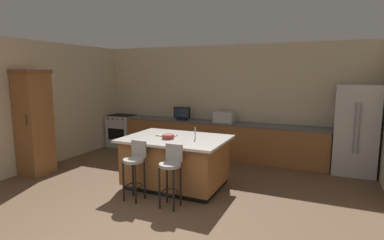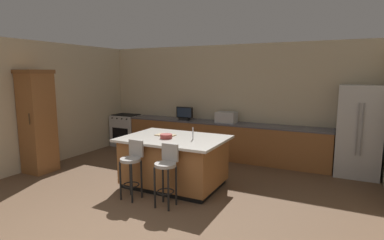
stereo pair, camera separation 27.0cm
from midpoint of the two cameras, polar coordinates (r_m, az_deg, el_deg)
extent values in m
cube|color=beige|center=(7.90, 5.32, 3.60)|extent=(7.34, 0.12, 2.80)
cube|color=beige|center=(7.74, -26.80, 2.60)|extent=(0.12, 5.57, 2.80)
cube|color=brown|center=(7.70, 4.14, -3.82)|extent=(5.08, 0.60, 0.86)
cube|color=#4C4C56|center=(7.62, 4.18, -0.52)|extent=(5.11, 0.62, 0.04)
cube|color=black|center=(5.91, -4.28, -11.64)|extent=(1.63, 1.11, 0.09)
cube|color=brown|center=(5.77, -4.33, -7.54)|extent=(1.71, 1.19, 0.79)
cube|color=beige|center=(5.67, -4.38, -3.49)|extent=(1.87, 1.35, 0.04)
cube|color=#B7BABF|center=(7.14, 27.12, -1.64)|extent=(0.82, 0.69, 1.86)
cylinder|color=gray|center=(6.76, 27.00, -1.37)|extent=(0.02, 0.02, 1.03)
cylinder|color=gray|center=(6.76, 27.68, -1.41)|extent=(0.02, 0.02, 1.03)
cube|color=#B7BABF|center=(9.10, -13.62, -1.98)|extent=(0.77, 0.60, 0.90)
cube|color=black|center=(8.88, -14.80, -2.59)|extent=(0.54, 0.01, 0.32)
cube|color=black|center=(9.03, -13.72, 0.88)|extent=(0.70, 0.50, 0.02)
cylinder|color=black|center=(8.96, -16.23, 0.26)|extent=(0.04, 0.03, 0.04)
cylinder|color=black|center=(8.85, -15.38, 0.20)|extent=(0.04, 0.03, 0.04)
cylinder|color=black|center=(8.74, -14.52, 0.13)|extent=(0.04, 0.03, 0.04)
cylinder|color=black|center=(8.64, -13.63, 0.07)|extent=(0.04, 0.03, 0.04)
cube|color=brown|center=(7.17, -28.25, -0.46)|extent=(0.53, 0.56, 2.17)
cube|color=brown|center=(7.10, -28.86, 7.89)|extent=(0.57, 0.60, 0.08)
cylinder|color=#332819|center=(6.85, -29.45, -0.01)|extent=(0.02, 0.02, 0.22)
cube|color=#B7BABF|center=(7.56, 4.99, 0.54)|extent=(0.48, 0.36, 0.26)
cube|color=black|center=(7.96, -2.85, 0.20)|extent=(0.27, 0.16, 0.05)
cube|color=black|center=(7.94, -2.86, 1.40)|extent=(0.46, 0.05, 0.29)
cube|color=#1E2D47|center=(7.91, -2.95, 1.38)|extent=(0.40, 0.01, 0.24)
cylinder|color=#B2B2B7|center=(7.70, 4.12, 0.62)|extent=(0.02, 0.02, 0.24)
cylinder|color=#B2B2B7|center=(5.47, -0.83, -2.50)|extent=(0.02, 0.02, 0.22)
cylinder|color=gray|center=(5.18, -12.30, -7.36)|extent=(0.34, 0.34, 0.05)
cube|color=gray|center=(5.25, -11.31, -5.25)|extent=(0.29, 0.05, 0.28)
cylinder|color=black|center=(5.28, -14.08, -11.14)|extent=(0.03, 0.03, 0.65)
cylinder|color=black|center=(5.13, -11.99, -11.67)|extent=(0.03, 0.03, 0.65)
cylinder|color=black|center=(5.45, -12.35, -10.43)|extent=(0.03, 0.03, 0.65)
cylinder|color=black|center=(5.31, -10.28, -10.91)|extent=(0.03, 0.03, 0.65)
torus|color=black|center=(5.32, -12.15, -11.85)|extent=(0.28, 0.28, 0.02)
cylinder|color=gray|center=(4.82, -5.75, -8.35)|extent=(0.34, 0.34, 0.05)
cube|color=gray|center=(4.90, -4.92, -6.05)|extent=(0.29, 0.04, 0.28)
cylinder|color=black|center=(4.90, -7.69, -12.50)|extent=(0.03, 0.03, 0.66)
cylinder|color=black|center=(4.78, -5.11, -12.99)|extent=(0.03, 0.03, 0.66)
cylinder|color=black|center=(5.10, -6.23, -11.62)|extent=(0.03, 0.03, 0.66)
cylinder|color=black|center=(4.98, -3.73, -12.06)|extent=(0.03, 0.03, 0.66)
torus|color=black|center=(4.97, -5.68, -13.16)|extent=(0.28, 0.28, 0.02)
cylinder|color=#993833|center=(5.58, -5.84, -3.07)|extent=(0.22, 0.22, 0.08)
cube|color=tan|center=(5.83, -6.06, -2.86)|extent=(0.37, 0.25, 0.02)
camera|label=1|loc=(0.13, -91.21, -0.19)|focal=28.69mm
camera|label=2|loc=(0.13, 88.79, 0.19)|focal=28.69mm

